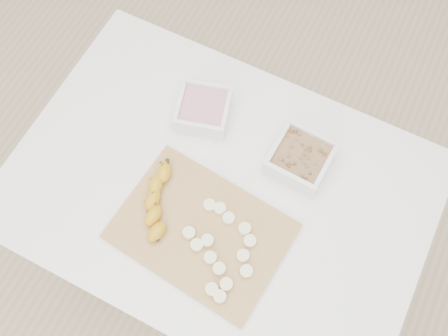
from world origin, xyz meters
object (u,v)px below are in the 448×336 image
at_px(table, 219,201).
at_px(bowl_yogurt, 203,110).
at_px(cutting_board, 201,231).
at_px(bowl_granola, 300,159).
at_px(banana, 158,203).

distance_m(table, bowl_yogurt, 0.24).
bearing_deg(bowl_yogurt, table, -52.31).
xyz_separation_m(table, cutting_board, (0.01, -0.11, 0.10)).
height_order(table, bowl_granola, bowl_granola).
height_order(bowl_yogurt, bowl_granola, bowl_granola).
distance_m(bowl_yogurt, banana, 0.27).
relative_size(table, cutting_board, 2.62).
bearing_deg(bowl_granola, banana, -134.84).
distance_m(bowl_yogurt, cutting_board, 0.31).
bearing_deg(cutting_board, table, 97.35).
bearing_deg(banana, bowl_yogurt, 82.82).
bearing_deg(table, bowl_yogurt, 127.69).
bearing_deg(banana, bowl_granola, 33.75).
distance_m(cutting_board, banana, 0.12).
bearing_deg(banana, table, 34.57).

